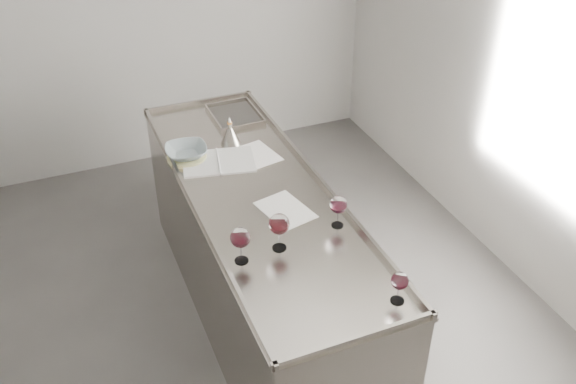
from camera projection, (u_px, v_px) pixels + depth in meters
name	position (u px, v px, depth m)	size (l,w,h in m)	color
room_shell	(175.00, 166.00, 2.92)	(4.54, 5.04, 2.84)	#4A4745
counter	(260.00, 257.00, 3.83)	(0.77, 2.42, 0.97)	gray
wine_glass_left	(240.00, 238.00, 3.00)	(0.10, 0.10, 0.19)	white
wine_glass_middle	(279.00, 225.00, 3.08)	(0.10, 0.10, 0.20)	white
wine_glass_right	(338.00, 205.00, 3.24)	(0.09, 0.09, 0.18)	white
wine_glass_small	(400.00, 282.00, 2.79)	(0.08, 0.08, 0.16)	white
notebook	(219.00, 162.00, 3.82)	(0.48, 0.38, 0.02)	silver
loose_paper_top	(285.00, 210.00, 3.42)	(0.22, 0.31, 0.00)	silver
loose_paper_under	(257.00, 154.00, 3.90)	(0.20, 0.29, 0.00)	white
trivet	(187.00, 157.00, 3.86)	(0.24, 0.24, 0.02)	beige
ceramic_bowl	(186.00, 152.00, 3.83)	(0.25, 0.25, 0.06)	gray
wine_funnel	(230.00, 135.00, 3.98)	(0.13, 0.13, 0.19)	#A19B90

